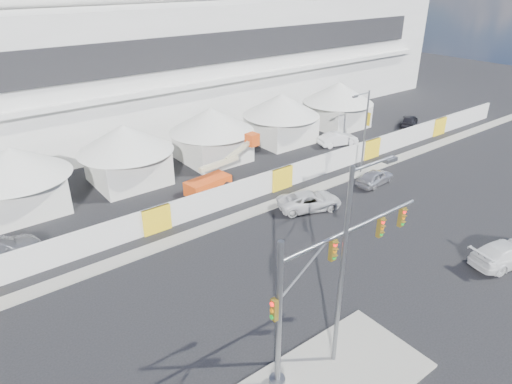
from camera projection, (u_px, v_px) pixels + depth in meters
ground at (363, 300)px, 26.68m from camera, size 160.00×160.00×0.00m
median_island at (328, 384)px, 21.23m from camera, size 10.00×5.00×0.15m
far_curb at (398, 159)px, 46.49m from camera, size 80.00×1.20×0.12m
stadium at (159, 40)px, 56.85m from camera, size 80.00×24.80×21.98m
tent_row at (171, 139)px, 42.67m from camera, size 53.40×8.40×5.40m
hoarding_fence at (281, 178)px, 39.85m from camera, size 70.00×0.25×2.00m
scaffold_tower at (383, 47)px, 74.85m from camera, size 4.40×4.40×12.00m
sedan_silver at (375, 177)px, 40.77m from camera, size 2.01×4.22×1.39m
pickup_curb at (309, 201)px, 36.58m from camera, size 4.15×5.69×1.44m
pickup_near at (506, 253)px, 29.74m from camera, size 3.28×5.67×1.55m
lot_car_a at (338, 139)px, 49.88m from camera, size 2.68×4.65×1.45m
lot_car_b at (409, 120)px, 55.96m from camera, size 3.50×4.56×1.45m
traffic_mast at (310, 296)px, 20.23m from camera, size 9.07×0.76×7.79m
streetlight_median at (348, 256)px, 20.05m from camera, size 2.85×0.29×10.31m
streetlight_curb at (364, 127)px, 41.26m from camera, size 2.34×0.53×7.88m
boom_lift at (215, 178)px, 39.69m from camera, size 8.01×2.26×4.01m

